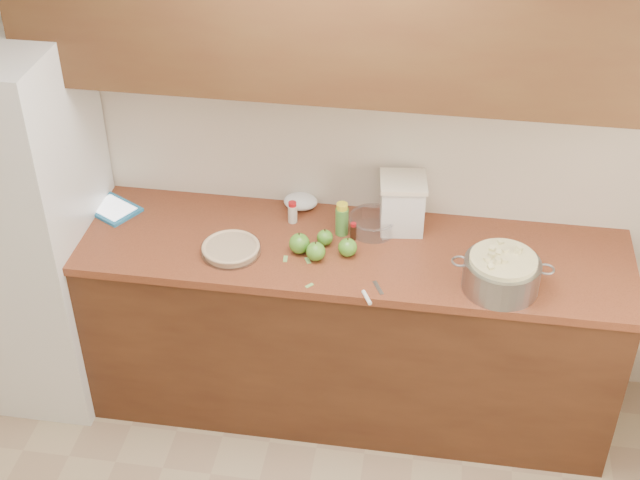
% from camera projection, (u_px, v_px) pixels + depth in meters
% --- Properties ---
extents(room_shell, '(3.60, 3.60, 3.60)m').
position_uv_depth(room_shell, '(253.00, 441.00, 2.50)').
color(room_shell, tan).
rests_on(room_shell, ground).
extents(counter_run, '(2.64, 0.68, 0.92)m').
position_uv_depth(counter_run, '(328.00, 324.00, 4.17)').
color(counter_run, '#4F2A16').
rests_on(counter_run, ground).
extents(upper_cabinets, '(2.60, 0.34, 0.70)m').
position_uv_depth(upper_cabinets, '(336.00, 6.00, 3.42)').
color(upper_cabinets, '#4E3218').
rests_on(upper_cabinets, room_shell).
extents(fridge, '(0.70, 0.70, 1.80)m').
position_uv_depth(fridge, '(16.00, 225.00, 4.06)').
color(fridge, silver).
rests_on(fridge, ground).
extents(pie, '(0.26, 0.26, 0.04)m').
position_uv_depth(pie, '(231.00, 249.00, 3.84)').
color(pie, silver).
rests_on(pie, counter_run).
extents(colander, '(0.41, 0.31, 0.15)m').
position_uv_depth(colander, '(501.00, 273.00, 3.62)').
color(colander, gray).
rests_on(colander, counter_run).
extents(flour_canister, '(0.22, 0.22, 0.25)m').
position_uv_depth(flour_canister, '(402.00, 203.00, 3.94)').
color(flour_canister, white).
rests_on(flour_canister, counter_run).
extents(tablet, '(0.29, 0.27, 0.02)m').
position_uv_depth(tablet, '(112.00, 209.00, 4.12)').
color(tablet, teal).
rests_on(tablet, counter_run).
extents(paring_knife, '(0.09, 0.16, 0.02)m').
position_uv_depth(paring_knife, '(368.00, 296.00, 3.60)').
color(paring_knife, gray).
rests_on(paring_knife, counter_run).
extents(lemon_bottle, '(0.06, 0.06, 0.16)m').
position_uv_depth(lemon_bottle, '(342.00, 219.00, 3.93)').
color(lemon_bottle, '#4C8C38').
rests_on(lemon_bottle, counter_run).
extents(cinnamon_shaker, '(0.04, 0.04, 0.10)m').
position_uv_depth(cinnamon_shaker, '(293.00, 212.00, 4.02)').
color(cinnamon_shaker, beige).
rests_on(cinnamon_shaker, counter_run).
extents(vanilla_bottle, '(0.03, 0.03, 0.08)m').
position_uv_depth(vanilla_bottle, '(353.00, 231.00, 3.92)').
color(vanilla_bottle, black).
rests_on(vanilla_bottle, counter_run).
extents(mixing_bowl, '(0.22, 0.22, 0.08)m').
position_uv_depth(mixing_bowl, '(373.00, 223.00, 3.96)').
color(mixing_bowl, silver).
rests_on(mixing_bowl, counter_run).
extents(paper_towel, '(0.19, 0.16, 0.07)m').
position_uv_depth(paper_towel, '(301.00, 201.00, 4.13)').
color(paper_towel, white).
rests_on(paper_towel, counter_run).
extents(apple_left, '(0.09, 0.09, 0.10)m').
position_uv_depth(apple_left, '(299.00, 244.00, 3.83)').
color(apple_left, '#4C8E26').
rests_on(apple_left, counter_run).
extents(apple_center, '(0.07, 0.07, 0.08)m').
position_uv_depth(apple_center, '(325.00, 238.00, 3.89)').
color(apple_center, '#4C8E26').
rests_on(apple_center, counter_run).
extents(apple_front, '(0.08, 0.08, 0.10)m').
position_uv_depth(apple_front, '(316.00, 251.00, 3.79)').
color(apple_front, '#4C8E26').
rests_on(apple_front, counter_run).
extents(apple_extra, '(0.08, 0.08, 0.09)m').
position_uv_depth(apple_extra, '(348.00, 247.00, 3.82)').
color(apple_extra, '#4C8E26').
rests_on(apple_extra, counter_run).
extents(peel_a, '(0.04, 0.05, 0.00)m').
position_uv_depth(peel_a, '(308.00, 261.00, 3.81)').
color(peel_a, '#7DB256').
rests_on(peel_a, counter_run).
extents(peel_b, '(0.05, 0.04, 0.00)m').
position_uv_depth(peel_b, '(318.00, 254.00, 3.85)').
color(peel_b, '#7DB256').
rests_on(peel_b, counter_run).
extents(peel_c, '(0.02, 0.04, 0.00)m').
position_uv_depth(peel_c, '(285.00, 259.00, 3.82)').
color(peel_c, '#7DB256').
rests_on(peel_c, counter_run).
extents(peel_d, '(0.04, 0.04, 0.00)m').
position_uv_depth(peel_d, '(309.00, 286.00, 3.67)').
color(peel_d, '#7DB256').
rests_on(peel_d, counter_run).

